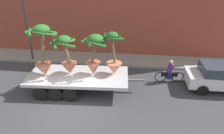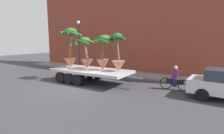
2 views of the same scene
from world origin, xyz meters
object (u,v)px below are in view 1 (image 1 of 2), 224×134
object	(u,v)px
potted_palm_middle	(94,54)
parked_car	(224,77)
flatbed_trailer	(74,78)
potted_palm_rear	(43,50)
cyclist	(170,72)
potted_palm_extra	(113,56)
street_lamp	(25,20)
potted_palm_front	(67,54)

from	to	relation	value
potted_palm_middle	parked_car	world-z (taller)	potted_palm_middle
flatbed_trailer	potted_palm_rear	world-z (taller)	potted_palm_rear
cyclist	potted_palm_middle	bearing A→B (deg)	-163.97
flatbed_trailer	cyclist	xyz separation A→B (m)	(5.74, 1.52, -0.10)
potted_palm_extra	parked_car	world-z (taller)	potted_palm_extra
potted_palm_extra	street_lamp	bearing A→B (deg)	154.64
potted_palm_rear	cyclist	distance (m)	7.73
cyclist	parked_car	size ratio (longest dim) A/B	0.41
potted_palm_middle	parked_car	size ratio (longest dim) A/B	0.54
potted_palm_front	potted_palm_extra	bearing A→B (deg)	5.15
potted_palm_middle	potted_palm_front	size ratio (longest dim) A/B	1.05
potted_palm_front	potted_palm_rear	bearing A→B (deg)	-163.77
potted_palm_front	parked_car	size ratio (longest dim) A/B	0.52
potted_palm_rear	potted_palm_middle	xyz separation A→B (m)	(2.77, 0.42, -0.30)
flatbed_trailer	potted_palm_extra	xyz separation A→B (m)	(2.28, 0.38, 1.32)
potted_palm_middle	street_lamp	xyz separation A→B (m)	(-5.61, 3.33, 0.96)
cyclist	parked_car	xyz separation A→B (m)	(3.08, -0.46, 0.16)
potted_palm_rear	potted_palm_extra	size ratio (longest dim) A/B	1.17
potted_palm_front	potted_palm_extra	xyz separation A→B (m)	(2.64, 0.24, -0.09)
flatbed_trailer	potted_palm_middle	size ratio (longest dim) A/B	2.83
potted_palm_rear	parked_car	distance (m)	10.59
cyclist	flatbed_trailer	bearing A→B (deg)	-165.18
potted_palm_middle	potted_palm_front	xyz separation A→B (m)	(-1.58, -0.07, -0.08)
potted_palm_middle	potted_palm_rear	bearing A→B (deg)	-171.36
potted_palm_rear	potted_palm_extra	world-z (taller)	potted_palm_rear
street_lamp	flatbed_trailer	bearing A→B (deg)	-38.90
potted_palm_front	cyclist	world-z (taller)	potted_palm_front
potted_palm_front	potted_palm_extra	size ratio (longest dim) A/B	0.91
parked_car	street_lamp	world-z (taller)	street_lamp
flatbed_trailer	potted_palm_extra	world-z (taller)	potted_palm_extra
flatbed_trailer	potted_palm_front	distance (m)	1.47
potted_palm_front	flatbed_trailer	bearing A→B (deg)	-21.73
flatbed_trailer	potted_palm_rear	size ratio (longest dim) A/B	2.31
potted_palm_rear	parked_car	bearing A→B (deg)	6.95
flatbed_trailer	parked_car	size ratio (longest dim) A/B	1.53
potted_palm_front	cyclist	size ratio (longest dim) A/B	1.26
potted_palm_middle	potted_palm_front	world-z (taller)	potted_palm_middle
potted_palm_rear	potted_palm_front	size ratio (longest dim) A/B	1.29
potted_palm_middle	street_lamp	bearing A→B (deg)	149.33
potted_palm_rear	potted_palm_front	distance (m)	1.30
flatbed_trailer	street_lamp	size ratio (longest dim) A/B	1.42
potted_palm_extra	parked_car	distance (m)	6.69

